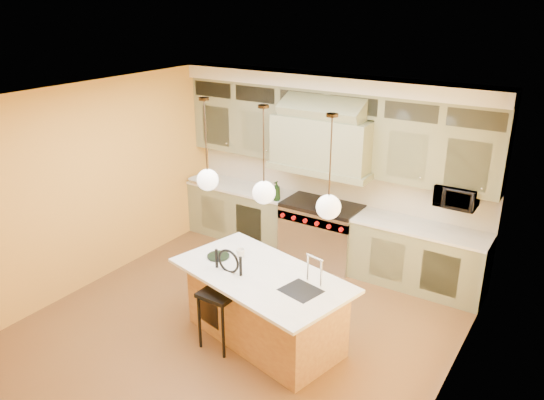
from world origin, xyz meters
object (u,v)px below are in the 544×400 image
Objects in this scene: range at (321,232)px; counter_stool at (222,294)px; microwave at (457,196)px; kitchen_island at (265,305)px.

range is 1.00× the size of counter_stool.
counter_stool is at bearing -125.38° from microwave.
kitchen_island is 1.95× the size of counter_stool.
counter_stool is at bearing -89.30° from range.
microwave is at bearing 3.12° from range.
range is 2.28m from kitchen_island.
microwave reaches higher than kitchen_island.
counter_stool is 2.23× the size of microwave.
kitchen_island reaches higher than counter_stool.
counter_stool is (-0.37, -0.36, 0.22)m from kitchen_island.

